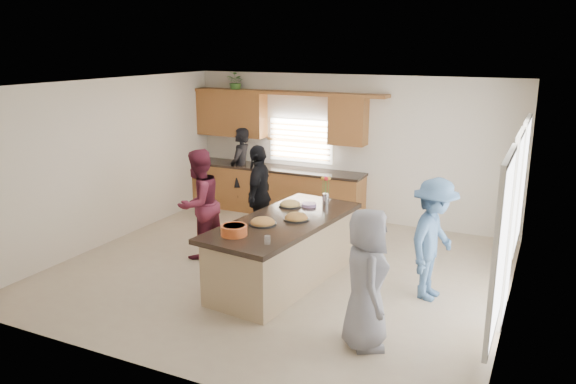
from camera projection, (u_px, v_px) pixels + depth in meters
The scene contains 18 objects.
floor at pixel (279, 270), 8.58m from camera, with size 6.50×6.50×0.00m, color #BBAA8B.
room_shell at pixel (279, 148), 8.09m from camera, with size 6.52×6.02×2.81m.
back_cabinetry at pixel (274, 168), 11.34m from camera, with size 4.08×0.66×2.46m.
right_wall_glazing at pixel (512, 216), 6.77m from camera, with size 0.06×4.00×2.25m.
island at pixel (284, 252), 8.04m from camera, with size 1.45×2.81×0.95m.
platter_front at pixel (263, 223), 7.68m from camera, with size 0.38×0.38×0.15m.
platter_mid at pixel (296, 218), 7.89m from camera, with size 0.37×0.37×0.15m.
platter_back at pixel (290, 205), 8.55m from camera, with size 0.35×0.35×0.14m.
salad_bowl at pixel (234, 230), 7.25m from camera, with size 0.34×0.34×0.13m.
clear_cup at pixel (267, 240), 6.94m from camera, with size 0.08×0.08×0.11m, color white.
plate_stack at pixel (309, 205), 8.55m from camera, with size 0.22×0.22×0.05m, color #B68FD0.
flower_vase at pixel (326, 188), 8.68m from camera, with size 0.14×0.14×0.42m.
potted_plant at pixel (236, 82), 11.36m from camera, with size 0.37×0.32×0.41m, color #438033.
woman_left_back at pixel (241, 169), 11.53m from camera, with size 0.62×0.41×1.71m, color black.
woman_left_mid at pixel (199, 204), 8.95m from camera, with size 0.86×0.67×1.76m, color maroon.
woman_left_front at pixel (259, 195), 9.51m from camera, with size 1.02×0.42×1.73m, color black.
woman_right_back at pixel (434, 239), 7.45m from camera, with size 1.08×0.62×1.67m, color #3D5F87.
woman_right_front at pixel (366, 279), 6.24m from camera, with size 0.80×0.52×1.63m, color gray.
Camera 1 is at (3.58, -7.14, 3.34)m, focal length 35.00 mm.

